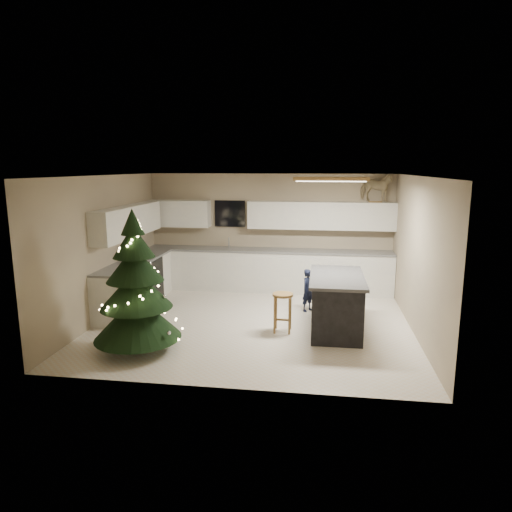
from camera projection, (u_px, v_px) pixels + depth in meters
name	position (u px, v px, depth m)	size (l,w,h in m)	color
ground_plane	(253.00, 322.00, 8.19)	(5.50, 5.50, 0.00)	silver
room_shell	(254.00, 226.00, 7.85)	(5.52, 5.02, 2.61)	tan
cabinetry	(223.00, 261.00, 9.77)	(5.50, 3.20, 2.00)	silver
island	(336.00, 303.00, 7.74)	(0.90, 1.70, 0.95)	black
bar_stool	(283.00, 303.00, 7.66)	(0.35, 0.35, 0.67)	olive
christmas_tree	(136.00, 293.00, 6.81)	(1.35, 1.31, 2.16)	#3F2816
toddler	(308.00, 290.00, 8.78)	(0.30, 0.20, 0.82)	#101335
rocking_horse	(376.00, 187.00, 9.69)	(0.77, 0.53, 0.62)	olive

